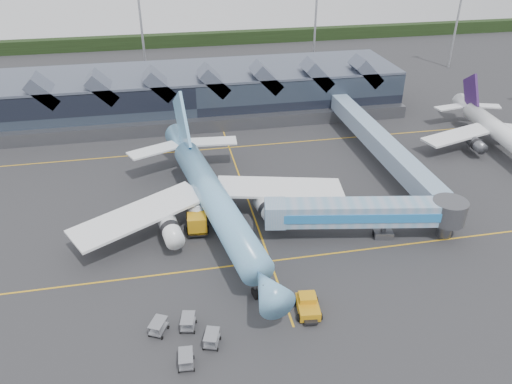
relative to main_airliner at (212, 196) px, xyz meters
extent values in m
plane|color=#2C2C2F|center=(6.09, -2.76, -4.42)|extent=(260.00, 260.00, 0.00)
cube|color=gold|center=(6.09, -10.76, -4.42)|extent=(120.00, 0.25, 0.01)
cube|color=gold|center=(6.09, 25.24, -4.42)|extent=(120.00, 0.25, 0.01)
cube|color=gold|center=(6.09, 7.24, -4.42)|extent=(0.25, 60.00, 0.01)
cube|color=black|center=(6.09, 107.24, -2.42)|extent=(260.00, 4.00, 4.00)
cube|color=black|center=(1.09, 45.24, 0.08)|extent=(90.00, 20.00, 9.00)
cube|color=#4C5465|center=(1.09, 45.24, 4.78)|extent=(90.00, 20.00, 0.60)
cube|color=#54565C|center=(1.09, 34.24, -3.12)|extent=(90.00, 2.50, 2.60)
cube|color=#4C5465|center=(-27.91, 38.24, 4.88)|extent=(6.43, 6.00, 6.43)
cube|color=#4C5465|center=(-16.91, 38.24, 4.88)|extent=(6.43, 6.00, 6.43)
cube|color=#4C5465|center=(-5.91, 38.24, 4.88)|extent=(6.43, 6.00, 6.43)
cube|color=#4C5465|center=(5.09, 38.24, 4.88)|extent=(6.43, 6.00, 6.43)
cube|color=#4C5465|center=(16.09, 38.24, 4.88)|extent=(6.43, 6.00, 6.43)
cube|color=#4C5465|center=(27.09, 38.24, 4.88)|extent=(6.43, 6.00, 6.43)
cube|color=#4C5465|center=(38.09, 38.24, 4.88)|extent=(6.43, 6.00, 6.43)
cylinder|color=#9A9BA2|center=(-8.91, 69.24, 6.58)|extent=(0.56, 0.56, 22.00)
cylinder|color=#9A9BA2|center=(36.09, 69.24, 6.58)|extent=(0.56, 0.56, 22.00)
cylinder|color=#9A9BA2|center=(76.09, 67.24, 6.58)|extent=(0.56, 0.56, 22.00)
cylinder|color=#6FBDE0|center=(0.25, -1.50, 0.02)|extent=(9.58, 33.56, 4.11)
cone|color=#6FBDE0|center=(3.49, -20.76, 0.02)|extent=(5.00, 6.32, 4.11)
cube|color=black|center=(3.61, -21.47, 0.88)|extent=(1.60, 0.59, 0.48)
cone|color=#6FBDE0|center=(-3.14, 18.69, 0.33)|extent=(5.32, 8.20, 4.11)
cube|color=white|center=(-10.35, -1.88, -0.70)|extent=(19.44, 14.14, 1.36)
cube|color=white|center=(10.40, 1.61, -0.70)|extent=(19.41, 8.88, 1.36)
cylinder|color=white|center=(-6.27, -5.01, -1.73)|extent=(3.46, 6.06, 2.55)
cylinder|color=white|center=(7.57, -2.69, -1.73)|extent=(3.46, 6.06, 2.55)
cube|color=#6FBDE0|center=(-2.83, 16.82, 4.62)|extent=(2.23, 10.47, 11.34)
cube|color=white|center=(-7.90, 16.45, 0.33)|extent=(9.19, 6.48, 0.27)
cube|color=white|center=(2.09, 18.12, 0.33)|extent=(8.81, 3.99, 0.27)
cylinder|color=#54565C|center=(2.86, -17.00, -3.23)|extent=(0.30, 0.30, 2.38)
cylinder|color=#54565C|center=(-3.43, -0.67, -3.23)|extent=(0.30, 0.30, 2.38)
cylinder|color=#54565C|center=(3.46, 0.48, -3.23)|extent=(0.30, 0.30, 2.38)
cylinder|color=black|center=(2.86, -17.00, -3.99)|extent=(0.73, 1.58, 1.52)
cylinder|color=white|center=(55.73, 14.08, -0.81)|extent=(5.36, 23.63, 3.35)
cone|color=white|center=(56.97, 28.42, -0.56)|extent=(3.80, 5.62, 3.35)
cube|color=white|center=(48.02, 15.82, -1.39)|extent=(14.55, 7.38, 1.12)
cylinder|color=#54565C|center=(50.39, 12.86, -2.23)|extent=(2.41, 4.18, 2.08)
cube|color=#371B51|center=(56.86, 27.09, 2.54)|extent=(1.15, 7.54, 8.16)
cube|color=white|center=(53.13, 27.75, -0.56)|extent=(6.67, 3.32, 0.28)
cube|color=white|center=(60.65, 27.10, -0.56)|extent=(6.80, 4.29, 0.28)
cylinder|color=#54565C|center=(52.99, 15.33, -3.45)|extent=(0.31, 0.31, 1.94)
cylinder|color=#54565C|center=(58.65, 14.84, -3.45)|extent=(0.31, 0.31, 1.94)
cube|color=#6F99BA|center=(19.65, -7.68, -0.43)|extent=(21.95, 7.00, 3.15)
cube|color=#2677BE|center=(19.35, -9.33, -0.43)|extent=(21.40, 3.92, 1.30)
cube|color=#6F99BA|center=(7.89, -5.59, -0.43)|extent=(3.39, 3.91, 3.26)
cylinder|color=#54565C|center=(22.85, -8.24, -2.43)|extent=(0.76, 0.76, 3.99)
cube|color=#54565C|center=(22.85, -8.24, -3.93)|extent=(2.94, 2.59, 0.98)
cylinder|color=black|center=(21.78, -8.05, -4.04)|extent=(0.60, 1.04, 0.98)
cylinder|color=black|center=(23.92, -8.43, -4.04)|extent=(0.60, 1.04, 0.98)
cylinder|color=#54565C|center=(31.41, -9.76, -0.43)|extent=(4.78, 4.78, 3.26)
cylinder|color=#54565C|center=(31.41, -9.76, -2.43)|extent=(1.95, 1.95, 3.99)
cube|color=black|center=(-2.32, 0.79, -3.59)|extent=(3.35, 10.11, 0.55)
cube|color=#C78912|center=(-2.59, -2.95, -2.43)|extent=(2.82, 2.61, 2.43)
cube|color=black|center=(-2.65, -3.84, -1.88)|extent=(2.44, 0.34, 1.10)
cylinder|color=silver|center=(-2.22, 2.11, -2.10)|extent=(2.99, 6.57, 2.54)
sphere|color=silver|center=(-2.00, 5.31, -2.10)|extent=(2.43, 2.43, 2.43)
sphere|color=silver|center=(-2.45, -1.08, -2.10)|extent=(2.43, 2.43, 2.43)
cylinder|color=black|center=(-3.93, -2.42, -3.87)|extent=(0.46, 1.13, 1.10)
cylinder|color=black|center=(-1.18, -2.61, -3.87)|extent=(0.46, 1.13, 1.10)
cylinder|color=black|center=(-3.66, 1.44, -3.87)|extent=(0.46, 1.13, 1.10)
cylinder|color=black|center=(-0.90, 1.24, -3.87)|extent=(0.46, 1.13, 1.10)
cylinder|color=black|center=(-3.46, 4.20, -3.87)|extent=(0.46, 1.13, 1.10)
cylinder|color=black|center=(-0.71, 4.00, -3.87)|extent=(0.46, 1.13, 1.10)
cube|color=#C78912|center=(8.26, -20.74, -3.67)|extent=(2.78, 4.09, 1.07)
cube|color=#C78912|center=(8.34, -20.10, -2.87)|extent=(2.11, 1.92, 0.75)
cube|color=black|center=(8.03, -22.75, -3.94)|extent=(1.58, 1.02, 0.32)
cylinder|color=black|center=(6.89, -21.87, -3.99)|extent=(0.42, 0.89, 0.85)
cylinder|color=black|center=(9.33, -22.15, -3.99)|extent=(0.42, 0.89, 0.85)
cylinder|color=black|center=(7.19, -19.32, -3.99)|extent=(0.42, 0.89, 0.85)
cylinder|color=black|center=(9.63, -19.61, -3.99)|extent=(0.42, 0.89, 0.85)
cube|color=gray|center=(-5.33, -20.61, -3.86)|extent=(1.86, 2.48, 0.15)
cube|color=gray|center=(-5.33, -20.61, -2.90)|extent=(1.86, 2.48, 0.08)
cylinder|color=black|center=(-4.41, -19.98, -4.24)|extent=(0.20, 0.38, 0.37)
cube|color=gray|center=(-3.06, -23.48, -3.86)|extent=(2.04, 2.56, 0.15)
cube|color=gray|center=(-3.06, -23.48, -2.90)|extent=(2.04, 2.56, 0.08)
cylinder|color=black|center=(-2.09, -22.94, -4.24)|extent=(0.23, 0.38, 0.37)
cube|color=gray|center=(-8.53, -20.63, -3.86)|extent=(2.27, 2.63, 0.15)
cube|color=gray|center=(-8.53, -20.63, -2.90)|extent=(2.27, 2.63, 0.08)
cylinder|color=black|center=(-7.49, -20.25, -4.24)|extent=(0.27, 0.38, 0.37)
cube|color=gray|center=(-5.93, -25.75, -3.86)|extent=(1.56, 2.32, 0.15)
cube|color=gray|center=(-5.93, -25.75, -2.90)|extent=(1.56, 2.32, 0.08)
cylinder|color=black|center=(-5.12, -24.99, -4.24)|extent=(0.14, 0.37, 0.37)
camera|label=1|loc=(-5.83, -61.39, 35.98)|focal=35.00mm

